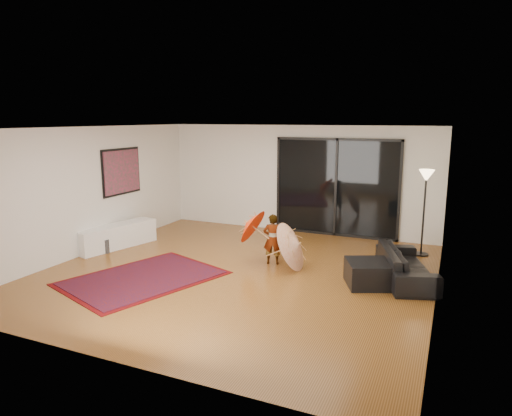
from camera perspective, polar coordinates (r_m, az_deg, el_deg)
The scene contains 17 objects.
floor at distance 8.73m, azimuth -2.31°, elevation -8.03°, with size 7.00×7.00×0.00m, color #905B27.
ceiling at distance 8.25m, azimuth -2.46°, elevation 9.97°, with size 7.00×7.00×0.00m, color white.
wall_back at distance 11.59m, azimuth 5.22°, elevation 3.61°, with size 7.00×7.00×0.00m, color silver.
wall_front at distance 5.54m, azimuth -18.51°, elevation -5.41°, with size 7.00×7.00×0.00m, color silver.
wall_left at distance 10.39m, azimuth -20.03°, elevation 2.08°, with size 7.00×7.00×0.00m, color silver.
wall_right at distance 7.56m, azimuth 22.20°, elevation -1.29°, with size 7.00×7.00×0.00m, color silver.
sliding_door at distance 11.31m, azimuth 9.97°, elevation 2.52°, with size 3.06×0.07×2.40m.
painting at distance 11.06m, azimuth -16.44°, elevation 4.39°, with size 0.04×1.28×1.08m.
media_console at distance 10.76m, azimuth -17.04°, elevation -3.36°, with size 0.47×1.88×0.52m, color white.
speaker at distance 10.49m, azimuth -18.47°, elevation -4.46°, with size 0.26×0.26×0.30m, color #424244.
persian_rug at distance 8.65m, azimuth -13.91°, elevation -8.51°, with size 2.71×3.17×0.02m.
sofa at distance 8.69m, azimuth 18.21°, elevation -6.76°, with size 1.92×0.75×0.56m, color black.
ottoman at distance 8.26m, azimuth 13.94°, elevation -7.95°, with size 0.75×0.75×0.43m, color black.
floor_lamp at distance 10.10m, azimuth 20.44°, elevation 2.34°, with size 0.31×0.31×1.83m.
child at distance 9.08m, azimuth 2.08°, elevation -3.91°, with size 0.37×0.24×1.02m, color #999999.
parasol_orange at distance 9.19m, azimuth -1.21°, elevation -2.27°, with size 0.54×0.76×0.84m.
parasol_white at distance 8.75m, azimuth 5.39°, elevation -4.57°, with size 0.60×0.98×0.99m.
Camera 1 is at (3.62, -7.41, 2.88)m, focal length 32.00 mm.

